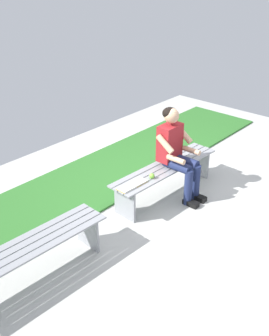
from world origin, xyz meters
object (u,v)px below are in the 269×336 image
(bench_near, at_px, (165,173))
(book_open, at_px, (132,185))
(person_seated, at_px, (177,150))
(apple, at_px, (152,176))
(bench_far, at_px, (23,257))

(bench_near, relative_size, book_open, 4.35)
(person_seated, bearing_deg, apple, -3.66)
(bench_near, relative_size, apple, 25.74)
(person_seated, xyz_separation_m, book_open, (0.78, -0.10, -0.23))
(bench_far, distance_m, book_open, 1.63)
(bench_near, height_order, book_open, book_open)
(bench_far, bearing_deg, apple, 177.95)
(bench_near, xyz_separation_m, bench_far, (2.31, -0.00, 0.00))
(apple, relative_size, book_open, 0.17)
(apple, bearing_deg, bench_near, -169.66)
(book_open, bearing_deg, bench_near, -177.07)
(bench_near, distance_m, person_seated, 0.37)
(bench_far, height_order, apple, apple)
(bench_near, height_order, apple, apple)
(bench_far, relative_size, book_open, 4.57)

